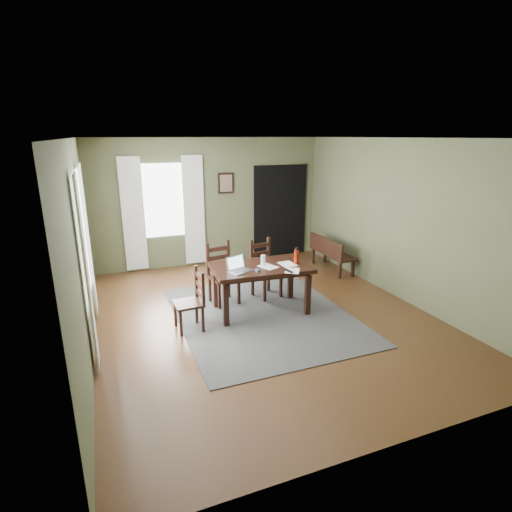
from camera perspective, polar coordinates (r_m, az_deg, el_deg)
name	(u,v)px	position (r m, az deg, el deg)	size (l,w,h in m)	color
ground	(263,316)	(6.39, 0.99, -8.52)	(5.00, 6.00, 0.01)	#492C16
room_shell	(264,202)	(5.85, 1.08, 7.70)	(5.02, 6.02, 2.71)	#505638
rug	(263,315)	(6.39, 0.99, -8.43)	(2.60, 3.20, 0.01)	#3C3C3C
dining_table	(261,271)	(6.30, 0.70, -2.21)	(1.58, 1.01, 0.76)	black
chair_end	(192,301)	(5.85, -9.20, -6.40)	(0.42, 0.42, 0.91)	black
chair_back_left	(222,274)	(6.72, -4.84, -2.60)	(0.52, 0.52, 1.02)	black
chair_back_right	(265,269)	(6.98, 1.27, -1.89)	(0.54, 0.54, 1.00)	black
bench	(330,251)	(8.48, 10.54, 0.72)	(0.40, 1.25, 0.70)	black
laptop	(238,267)	(6.02, -2.54, -1.59)	(0.40, 0.36, 0.23)	#B7B7BC
computer_mouse	(257,270)	(6.01, 0.18, -2.05)	(0.05, 0.09, 0.03)	#3F3F42
tv_remote	(289,271)	(6.02, 4.70, -2.14)	(0.05, 0.17, 0.02)	black
drinking_glass	(263,260)	(6.27, 1.02, -0.60)	(0.07, 0.07, 0.16)	silver
water_bottle	(296,256)	(6.36, 5.80, -0.05)	(0.10, 0.10, 0.27)	#A4260C
paper_b	(292,271)	(6.06, 5.20, -2.10)	(0.21, 0.27, 0.00)	white
paper_c	(268,267)	(6.22, 1.72, -1.53)	(0.22, 0.29, 0.00)	white
paper_d	(287,264)	(6.36, 4.50, -1.16)	(0.23, 0.30, 0.00)	white
window_left	(83,238)	(5.69, -23.46, 2.40)	(0.01, 1.30, 1.70)	white
window_back	(163,201)	(8.49, -13.10, 7.72)	(1.00, 0.01, 1.50)	white
curtain_left_near	(87,275)	(4.96, -22.97, -2.53)	(0.03, 0.48, 2.30)	silver
curtain_left_far	(89,241)	(6.54, -22.81, 1.95)	(0.03, 0.48, 2.30)	silver
curtain_back_left	(133,215)	(8.44, -17.13, 5.63)	(0.44, 0.03, 2.30)	silver
curtain_back_right	(194,211)	(8.61, -8.86, 6.39)	(0.44, 0.03, 2.30)	silver
framed_picture	(226,183)	(8.75, -4.33, 10.34)	(0.34, 0.03, 0.44)	black
doorway_back	(280,211)	(9.31, 3.47, 6.40)	(1.30, 0.03, 2.10)	black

